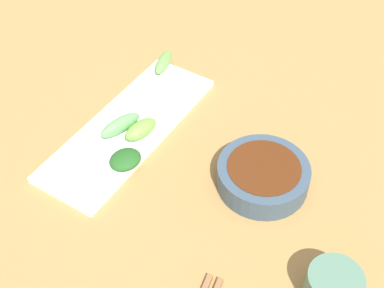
{
  "coord_description": "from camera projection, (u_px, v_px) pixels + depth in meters",
  "views": [
    {
      "loc": [
        -0.33,
        0.52,
        0.68
      ],
      "look_at": [
        -0.01,
        0.01,
        0.05
      ],
      "focal_mm": 48.69,
      "sensor_mm": 36.0,
      "label": 1
    }
  ],
  "objects": [
    {
      "name": "tea_cup",
      "position": [
        333.0,
        288.0,
        0.69
      ],
      "size": [
        0.07,
        0.07,
        0.06
      ],
      "primitive_type": "cylinder",
      "color": "#4D7560",
      "rests_on": "tabletop"
    },
    {
      "name": "broccoli_stalk_3",
      "position": [
        141.0,
        129.0,
        0.9
      ],
      "size": [
        0.05,
        0.07,
        0.03
      ],
      "primitive_type": "ellipsoid",
      "rotation": [
        0.0,
        0.0,
        -0.23
      ],
      "color": "#6CA640",
      "rests_on": "serving_plate"
    },
    {
      "name": "broccoli_leafy_1",
      "position": [
        125.0,
        159.0,
        0.86
      ],
      "size": [
        0.06,
        0.07,
        0.02
      ],
      "primitive_type": "ellipsoid",
      "rotation": [
        0.0,
        0.0,
        -0.3
      ],
      "color": "#20551E",
      "rests_on": "serving_plate"
    },
    {
      "name": "sauce_bowl",
      "position": [
        262.0,
        176.0,
        0.83
      ],
      "size": [
        0.15,
        0.15,
        0.04
      ],
      "color": "#364A5A",
      "rests_on": "tabletop"
    },
    {
      "name": "broccoli_stalk_0",
      "position": [
        163.0,
        62.0,
        1.03
      ],
      "size": [
        0.04,
        0.08,
        0.02
      ],
      "primitive_type": "ellipsoid",
      "rotation": [
        0.0,
        0.0,
        0.27
      ],
      "color": "#64AD4C",
      "rests_on": "serving_plate"
    },
    {
      "name": "tabletop",
      "position": [
        188.0,
        154.0,
        0.91
      ],
      "size": [
        2.1,
        2.1,
        0.02
      ],
      "primitive_type": "cube",
      "color": "olive",
      "rests_on": "ground"
    },
    {
      "name": "broccoli_stalk_2",
      "position": [
        120.0,
        125.0,
        0.91
      ],
      "size": [
        0.05,
        0.08,
        0.03
      ],
      "primitive_type": "ellipsoid",
      "rotation": [
        0.0,
        0.0,
        -0.29
      ],
      "color": "#5EA357",
      "rests_on": "serving_plate"
    },
    {
      "name": "serving_plate",
      "position": [
        129.0,
        128.0,
        0.93
      ],
      "size": [
        0.13,
        0.37,
        0.01
      ],
      "primitive_type": "cube",
      "color": "white",
      "rests_on": "tabletop"
    }
  ]
}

